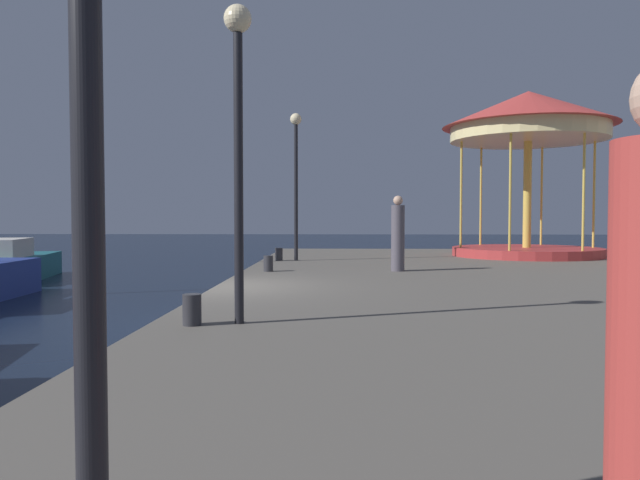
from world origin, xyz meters
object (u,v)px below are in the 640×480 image
at_px(bollard_center, 279,254).
at_px(bollard_south, 192,310).
at_px(bollard_north, 268,264).
at_px(motorboat_teal, 10,264).
at_px(carousel, 528,132).
at_px(lamp_post_far_end, 296,161).
at_px(lamp_post_mid_promenade, 238,105).
at_px(person_by_the_water, 398,236).

xyz_separation_m(bollard_center, bollard_south, (0.01, -11.13, 0.00)).
bearing_deg(bollard_south, bollard_north, 89.30).
height_order(motorboat_teal, bollard_south, motorboat_teal).
bearing_deg(carousel, bollard_south, -121.77).
distance_m(motorboat_teal, lamp_post_far_end, 10.49).
distance_m(motorboat_teal, bollard_center, 9.43).
distance_m(lamp_post_mid_promenade, lamp_post_far_end, 11.05).
xyz_separation_m(lamp_post_mid_promenade, bollard_south, (-0.58, -0.15, -2.62)).
bearing_deg(bollard_south, carousel, 58.23).
bearing_deg(carousel, bollard_north, -143.77).
bearing_deg(person_by_the_water, lamp_post_far_end, 129.11).
height_order(motorboat_teal, carousel, carousel).
height_order(lamp_post_far_end, bollard_north, lamp_post_far_end).
bearing_deg(lamp_post_far_end, bollard_north, -96.63).
bearing_deg(person_by_the_water, lamp_post_mid_promenade, -110.21).
height_order(motorboat_teal, bollard_center, motorboat_teal).
distance_m(bollard_center, bollard_north, 3.65).
bearing_deg(bollard_north, lamp_post_mid_promenade, -86.14).
height_order(motorboat_teal, lamp_post_far_end, lamp_post_far_end).
bearing_deg(bollard_center, carousel, 16.14).
xyz_separation_m(bollard_north, person_by_the_water, (3.27, 0.22, 0.70)).
xyz_separation_m(motorboat_teal, lamp_post_mid_promenade, (9.92, -12.32, 3.07)).
distance_m(lamp_post_mid_promenade, bollard_south, 2.69).
height_order(bollard_north, bollard_south, same).
relative_size(motorboat_teal, bollard_south, 13.50).
bearing_deg(lamp_post_far_end, person_by_the_water, -50.89).
distance_m(carousel, lamp_post_far_end, 8.31).
bearing_deg(motorboat_teal, bollard_center, -8.13).
height_order(carousel, lamp_post_mid_promenade, carousel).
height_order(carousel, bollard_south, carousel).
distance_m(carousel, bollard_north, 11.09).
bearing_deg(lamp_post_mid_promenade, lamp_post_far_end, 90.32).
xyz_separation_m(carousel, bollard_south, (-8.40, -13.57, -4.09)).
bearing_deg(bollard_center, lamp_post_far_end, 6.55).
bearing_deg(person_by_the_water, bollard_center, 134.54).
bearing_deg(lamp_post_mid_promenade, motorboat_teal, 128.86).
distance_m(lamp_post_far_end, bollard_center, 2.96).
relative_size(motorboat_teal, lamp_post_far_end, 1.18).
height_order(motorboat_teal, bollard_north, motorboat_teal).
xyz_separation_m(motorboat_teal, bollard_south, (9.34, -12.46, 0.44)).
bearing_deg(bollard_south, bollard_center, 90.08).
relative_size(carousel, bollard_center, 14.67).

